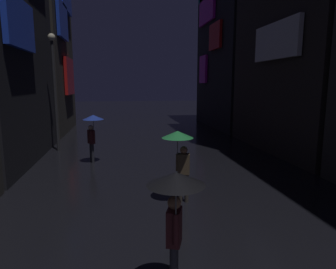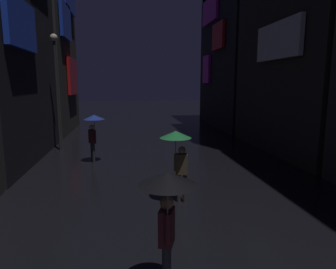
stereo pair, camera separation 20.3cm
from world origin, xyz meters
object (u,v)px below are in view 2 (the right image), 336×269
Objects in this scene: pedestrian_midstreet_left_green at (178,146)px; pedestrian_foreground_left_black at (167,199)px; streetlamp_left_far at (56,80)px; pedestrian_near_crossing_blue at (94,125)px.

pedestrian_midstreet_left_green and pedestrian_foreground_left_black have the same top height.
pedestrian_midstreet_left_green is 3.96m from pedestrian_foreground_left_black.
pedestrian_foreground_left_black is (-0.85, -3.87, 0.00)m from pedestrian_midstreet_left_green.
pedestrian_midstreet_left_green is 9.32m from streetlamp_left_far.
pedestrian_foreground_left_black is 0.36× the size of streetlamp_left_far.
pedestrian_near_crossing_blue and pedestrian_midstreet_left_green have the same top height.
pedestrian_near_crossing_blue and pedestrian_foreground_left_black have the same top height.
streetlamp_left_far is (-2.02, 2.76, 1.97)m from pedestrian_near_crossing_blue.
streetlamp_left_far is at bearing 109.05° from pedestrian_foreground_left_black.
streetlamp_left_far reaches higher than pedestrian_foreground_left_black.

